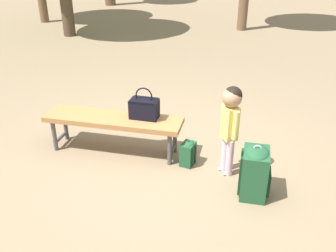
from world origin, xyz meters
The scene contains 6 objects.
ground_plane centered at (0.00, 0.00, 0.00)m, with size 40.00×40.00×0.00m, color #7F6B51.
park_bench centered at (-0.66, 0.12, 0.39)m, with size 1.64×0.67×0.45m.
handbag centered at (-0.32, 0.25, 0.58)m, with size 0.34×0.22×0.37m.
child_standing centered at (0.68, 0.20, 0.67)m, with size 0.21×0.21×1.00m.
backpack_large centered at (1.03, -0.07, 0.28)m, with size 0.33×0.37×0.56m.
backpack_small centered at (0.24, 0.19, 0.15)m, with size 0.17×0.19×0.31m.
Camera 1 is at (1.43, -3.18, 2.32)m, focal length 39.96 mm.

